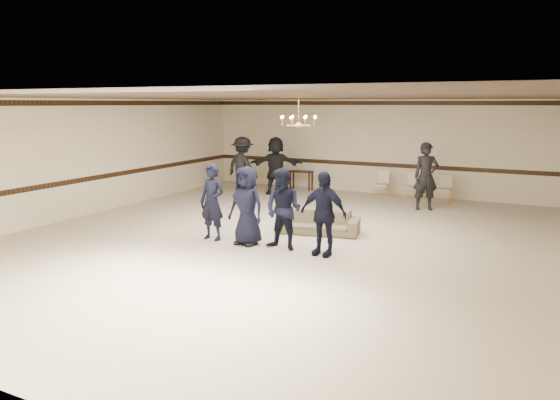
% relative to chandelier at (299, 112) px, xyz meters
% --- Properties ---
extents(room, '(12.01, 14.01, 3.21)m').
position_rel_chandelier_xyz_m(room, '(0.00, -1.00, -1.28)').
color(room, beige).
rests_on(room, ground).
extents(chair_rail, '(12.00, 0.02, 0.14)m').
position_rel_chandelier_xyz_m(chair_rail, '(0.00, 5.99, -1.88)').
color(chair_rail, black).
rests_on(chair_rail, wall_back).
extents(crown_molding, '(12.00, 0.02, 0.14)m').
position_rel_chandelier_xyz_m(crown_molding, '(0.00, 5.99, 0.21)').
color(crown_molding, black).
rests_on(crown_molding, wall_back).
extents(chandelier, '(0.94, 0.94, 0.89)m').
position_rel_chandelier_xyz_m(chandelier, '(0.00, 0.00, 0.00)').
color(chandelier, '#BF903D').
rests_on(chandelier, ceiling).
extents(boy_a, '(0.66, 0.45, 1.74)m').
position_rel_chandelier_xyz_m(boy_a, '(-1.36, -1.70, -2.01)').
color(boy_a, black).
rests_on(boy_a, floor).
extents(boy_b, '(0.90, 0.63, 1.74)m').
position_rel_chandelier_xyz_m(boy_b, '(-0.46, -1.70, -2.01)').
color(boy_b, black).
rests_on(boy_b, floor).
extents(boy_c, '(0.89, 0.72, 1.74)m').
position_rel_chandelier_xyz_m(boy_c, '(0.44, -1.70, -2.01)').
color(boy_c, black).
rests_on(boy_c, floor).
extents(boy_d, '(1.05, 0.51, 1.74)m').
position_rel_chandelier_xyz_m(boy_d, '(1.34, -1.70, -2.01)').
color(boy_d, black).
rests_on(boy_d, floor).
extents(settee, '(2.02, 1.10, 0.56)m').
position_rel_chandelier_xyz_m(settee, '(0.60, -0.09, -2.60)').
color(settee, '#686145').
rests_on(settee, floor).
extents(adult_left, '(1.41, 1.02, 1.97)m').
position_rel_chandelier_xyz_m(adult_left, '(-3.69, 3.57, -1.89)').
color(adult_left, black).
rests_on(adult_left, floor).
extents(adult_mid, '(1.91, 1.26, 1.97)m').
position_rel_chandelier_xyz_m(adult_mid, '(-2.79, 4.27, -1.89)').
color(adult_mid, black).
rests_on(adult_mid, floor).
extents(adult_right, '(0.85, 0.75, 1.97)m').
position_rel_chandelier_xyz_m(adult_right, '(2.31, 3.87, -1.89)').
color(adult_right, black).
rests_on(adult_right, floor).
extents(banquet_chair_left, '(0.44, 0.44, 0.88)m').
position_rel_chandelier_xyz_m(banquet_chair_left, '(0.64, 5.22, -2.44)').
color(banquet_chair_left, beige).
rests_on(banquet_chair_left, floor).
extents(banquet_chair_mid, '(0.45, 0.45, 0.88)m').
position_rel_chandelier_xyz_m(banquet_chair_mid, '(1.64, 5.22, -2.44)').
color(banquet_chair_mid, beige).
rests_on(banquet_chair_mid, floor).
extents(banquet_chair_right, '(0.45, 0.45, 0.88)m').
position_rel_chandelier_xyz_m(banquet_chair_right, '(2.64, 5.22, -2.44)').
color(banquet_chair_right, beige).
rests_on(banquet_chair_right, floor).
extents(console_table, '(0.85, 0.40, 0.70)m').
position_rel_chandelier_xyz_m(console_table, '(-2.36, 5.42, -2.53)').
color(console_table, black).
rests_on(console_table, floor).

